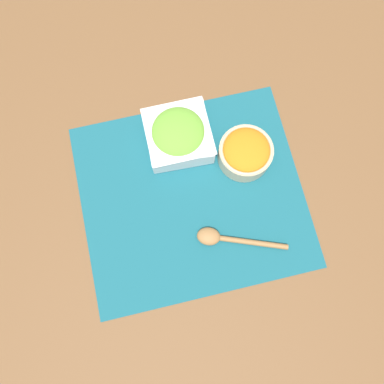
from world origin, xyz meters
The scene contains 5 objects.
ground_plane centered at (0.00, 0.00, 0.00)m, with size 3.00×3.00×0.00m, color brown.
placemat centered at (0.00, 0.00, 0.00)m, with size 0.50×0.45×0.00m.
lettuce_bowl centered at (0.00, -0.14, 0.04)m, with size 0.15×0.15×0.07m.
carrot_bowl centered at (-0.14, -0.06, 0.04)m, with size 0.12×0.12×0.07m.
wooden_spoon centered at (-0.04, 0.11, 0.01)m, with size 0.20×0.09×0.02m.
Camera 1 is at (0.04, 0.19, 0.83)m, focal length 35.00 mm.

